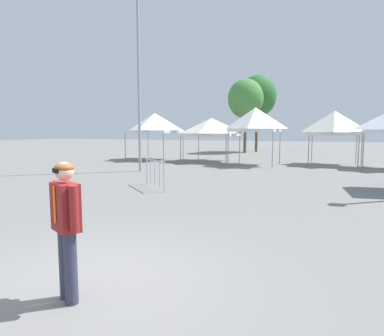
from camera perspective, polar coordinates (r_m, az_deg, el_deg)
The scene contains 10 objects.
ground_plane at distance 5.27m, azimuth -16.32°, elevation -18.11°, with size 140.00×140.00×0.00m, color slate.
canopy_tent_right_of_center at distance 25.56m, azimuth -6.35°, elevation 7.63°, with size 3.37×3.37×3.52m.
canopy_tent_behind_left at distance 23.95m, azimuth 3.30°, elevation 6.97°, with size 3.45×3.45×3.08m.
canopy_tent_far_right at distance 21.63m, azimuth 10.74°, elevation 8.08°, with size 2.84×2.84×3.63m.
canopy_tent_center at distance 23.18m, azimuth 23.09°, elevation 7.05°, with size 2.91×2.91×3.43m.
person_foreground at distance 4.50m, azimuth -20.64°, elevation -8.54°, with size 0.60×0.40×1.78m.
light_pole_opposite_side at distance 18.47m, azimuth -9.10°, elevation 17.01°, with size 0.36×0.36×10.06m.
tree_behind_tents_left at distance 33.92m, azimuth 9.11°, elevation 11.56°, with size 3.48×3.48×7.25m.
tree_behind_tents_center at distance 36.19m, azimuth 11.04°, elevation 11.89°, with size 3.92×3.92×7.93m.
crowd_barrier_near_person at distance 12.73m, azimuth -6.37°, elevation -0.06°, with size 1.61×1.43×1.08m.
Camera 1 is at (3.13, -3.65, 2.15)m, focal length 31.32 mm.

